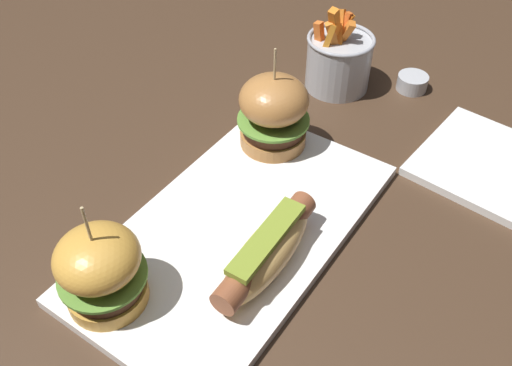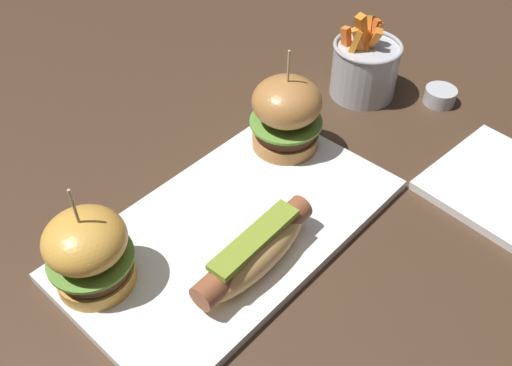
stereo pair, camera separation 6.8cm
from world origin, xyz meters
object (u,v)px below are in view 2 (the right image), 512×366
side_plate (507,188)px  hot_dog (255,251)px  slider_right (286,114)px  platter_main (233,228)px  sauce_ramekin (440,95)px  slider_left (89,252)px  fries_bucket (364,67)px

side_plate → hot_dog: bearing=154.5°
slider_right → hot_dog: bearing=-148.7°
platter_main → slider_right: size_ratio=2.79×
side_plate → slider_right: bearing=116.9°
platter_main → sauce_ramekin: bearing=-7.1°
platter_main → slider_left: size_ratio=2.98×
platter_main → side_plate: (0.30, -0.22, -0.00)m
sauce_ramekin → side_plate: size_ratio=0.27×
fries_bucket → side_plate: size_ratio=0.78×
platter_main → side_plate: platter_main is taller
sauce_ramekin → side_plate: (-0.12, -0.17, -0.01)m
hot_dog → sauce_ramekin: hot_dog is taller
slider_right → side_plate: 0.31m
platter_main → slider_right: slider_right is taller
fries_bucket → side_plate: fries_bucket is taller
sauce_ramekin → fries_bucket: bearing=119.7°
slider_left → fries_bucket: bearing=0.3°
slider_right → sauce_ramekin: 0.28m
slider_left → fries_bucket: size_ratio=0.99×
slider_left → side_plate: size_ratio=0.77×
hot_dog → side_plate: (0.33, -0.16, -0.03)m
hot_dog → fries_bucket: bearing=17.2°
slider_left → side_plate: 0.54m
slider_left → fries_bucket: 0.52m
slider_right → platter_main: bearing=-162.1°
slider_right → fries_bucket: 0.20m
hot_dog → sauce_ramekin: size_ratio=3.57×
slider_right → fries_bucket: (0.20, 0.00, -0.02)m
hot_dog → slider_left: slider_left is taller
slider_right → side_plate: bearing=-63.1°
slider_left → slider_right: bearing=-0.4°
fries_bucket → hot_dog: bearing=-162.8°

